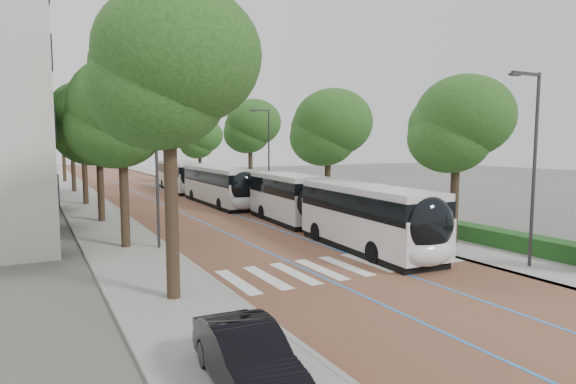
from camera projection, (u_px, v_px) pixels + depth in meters
name	position (u px, v px, depth m)	size (l,w,h in m)	color
ground	(355.00, 272.00, 19.69)	(160.00, 160.00, 0.00)	#51544C
road	(146.00, 189.00, 54.73)	(11.00, 140.00, 0.02)	brown
sidewalk_left	(74.00, 192.00, 51.19)	(4.00, 140.00, 0.12)	gray
sidewalk_right	(209.00, 186.00, 58.26)	(4.00, 140.00, 0.12)	gray
kerb_left	(93.00, 191.00, 52.09)	(0.20, 140.00, 0.14)	gray
kerb_right	(194.00, 186.00, 57.36)	(0.20, 140.00, 0.14)	gray
zebra_crossing	(345.00, 266.00, 20.66)	(10.55, 3.60, 0.01)	silver
lane_line_left	(132.00, 190.00, 53.98)	(0.12, 126.00, 0.01)	blue
lane_line_right	(160.00, 188.00, 55.48)	(0.12, 126.00, 0.01)	blue
hedge	(504.00, 239.00, 23.92)	(1.20, 14.00, 0.80)	#164117
streetlight_near	(532.00, 154.00, 19.68)	(1.82, 0.20, 8.00)	#333336
streetlight_far	(267.00, 148.00, 41.58)	(1.82, 0.20, 8.00)	#333336
lamp_post_left	(157.00, 167.00, 23.40)	(0.14, 0.14, 8.00)	#333336
trees_left	(86.00, 121.00, 37.44)	(5.95, 60.40, 9.77)	#2D2116
trees_right	(277.00, 133.00, 42.19)	(5.76, 47.11, 8.95)	#2D2116
lead_bus	(329.00, 208.00, 27.00)	(3.75, 18.52, 3.20)	black
bus_queued_0	(220.00, 186.00, 40.66)	(2.66, 12.42, 3.20)	silver
bus_queued_1	(180.00, 176.00, 52.34)	(3.29, 12.53, 3.20)	silver
parked_car	(247.00, 356.00, 10.21)	(1.41, 4.05, 1.34)	black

